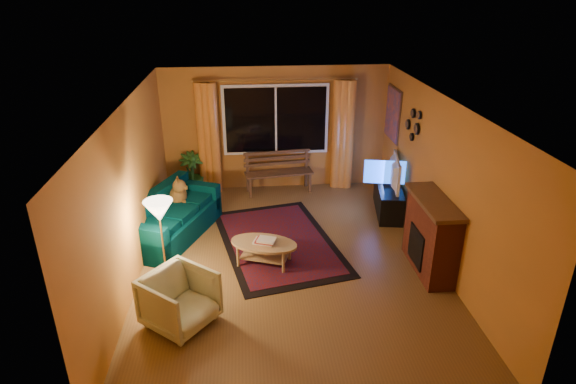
{
  "coord_description": "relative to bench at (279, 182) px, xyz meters",
  "views": [
    {
      "loc": [
        -0.61,
        -6.37,
        4.03
      ],
      "look_at": [
        0.0,
        0.3,
        1.05
      ],
      "focal_mm": 30.0,
      "sensor_mm": 36.0,
      "label": 1
    }
  ],
  "objects": [
    {
      "name": "floor",
      "position": [
        -0.03,
        -2.7,
        -0.22
      ],
      "size": [
        4.5,
        6.0,
        0.02
      ],
      "primitive_type": "cube",
      "color": "brown",
      "rests_on": "ground"
    },
    {
      "name": "ceiling",
      "position": [
        -0.03,
        -2.7,
        2.3
      ],
      "size": [
        4.5,
        6.0,
        0.02
      ],
      "primitive_type": "cube",
      "color": "white",
      "rests_on": "ground"
    },
    {
      "name": "wall_back",
      "position": [
        -0.03,
        0.31,
        1.04
      ],
      "size": [
        4.5,
        0.02,
        2.5
      ],
      "primitive_type": "cube",
      "color": "#BD772F",
      "rests_on": "ground"
    },
    {
      "name": "wall_left",
      "position": [
        -2.29,
        -2.7,
        1.04
      ],
      "size": [
        0.02,
        6.0,
        2.5
      ],
      "primitive_type": "cube",
      "color": "#BD772F",
      "rests_on": "ground"
    },
    {
      "name": "wall_right",
      "position": [
        2.23,
        -2.7,
        1.04
      ],
      "size": [
        0.02,
        6.0,
        2.5
      ],
      "primitive_type": "cube",
      "color": "#BD772F",
      "rests_on": "ground"
    },
    {
      "name": "window",
      "position": [
        -0.03,
        0.25,
        1.24
      ],
      "size": [
        2.0,
        0.02,
        1.3
      ],
      "primitive_type": "cube",
      "color": "black",
      "rests_on": "wall_back"
    },
    {
      "name": "curtain_rod",
      "position": [
        -0.03,
        0.2,
        2.04
      ],
      "size": [
        3.2,
        0.03,
        0.03
      ],
      "primitive_type": "cylinder",
      "rotation": [
        0.0,
        1.57,
        0.0
      ],
      "color": "#BF8C3F",
      "rests_on": "wall_back"
    },
    {
      "name": "curtain_left",
      "position": [
        -1.38,
        0.18,
        0.91
      ],
      "size": [
        0.36,
        0.36,
        2.24
      ],
      "primitive_type": "cylinder",
      "color": "orange",
      "rests_on": "ground"
    },
    {
      "name": "curtain_right",
      "position": [
        1.32,
        0.18,
        0.91
      ],
      "size": [
        0.36,
        0.36,
        2.24
      ],
      "primitive_type": "cylinder",
      "color": "orange",
      "rests_on": "ground"
    },
    {
      "name": "bench",
      "position": [
        0.0,
        0.0,
        0.0
      ],
      "size": [
        1.41,
        0.59,
        0.41
      ],
      "primitive_type": "cube",
      "rotation": [
        0.0,
        0.0,
        0.14
      ],
      "color": "#4C321F",
      "rests_on": "ground"
    },
    {
      "name": "potted_plant",
      "position": [
        -1.76,
        0.05,
        0.23
      ],
      "size": [
        0.63,
        0.63,
        0.87
      ],
      "primitive_type": "imported",
      "rotation": [
        0.0,
        0.0,
        0.36
      ],
      "color": "#235B1E",
      "rests_on": "ground"
    },
    {
      "name": "sofa",
      "position": [
        -1.91,
        -1.71,
        0.19
      ],
      "size": [
        1.55,
        2.13,
        0.79
      ],
      "primitive_type": "cube",
      "rotation": [
        0.0,
        0.0,
        -0.41
      ],
      "color": "#00292E",
      "rests_on": "ground"
    },
    {
      "name": "dog",
      "position": [
        -1.86,
        -1.27,
        0.42
      ],
      "size": [
        0.32,
        0.43,
        0.46
      ],
      "primitive_type": null,
      "rotation": [
        0.0,
        0.0,
        -0.03
      ],
      "color": "brown",
      "rests_on": "sofa"
    },
    {
      "name": "armchair",
      "position": [
        -1.54,
        -4.03,
        0.19
      ],
      "size": [
        1.04,
        1.05,
        0.79
      ],
      "primitive_type": "imported",
      "rotation": [
        0.0,
        0.0,
        0.88
      ],
      "color": "beige",
      "rests_on": "ground"
    },
    {
      "name": "floor_lamp",
      "position": [
        -1.86,
        -3.07,
        0.43
      ],
      "size": [
        0.26,
        0.26,
        1.27
      ],
      "primitive_type": "cylinder",
      "rotation": [
        0.0,
        0.0,
        -0.3
      ],
      "color": "#BF8C3F",
      "rests_on": "ground"
    },
    {
      "name": "rug",
      "position": [
        -0.17,
        -2.09,
        -0.2
      ],
      "size": [
        2.28,
        3.06,
        0.02
      ],
      "primitive_type": "cube",
      "rotation": [
        0.0,
        0.0,
        0.21
      ],
      "color": "#660A02",
      "rests_on": "ground"
    },
    {
      "name": "coffee_table",
      "position": [
        -0.43,
        -2.72,
        -0.02
      ],
      "size": [
        1.32,
        1.32,
        0.38
      ],
      "primitive_type": "cylinder",
      "rotation": [
        0.0,
        0.0,
        -0.34
      ],
      "color": "tan",
      "rests_on": "ground"
    },
    {
      "name": "tv_console",
      "position": [
        1.97,
        -1.13,
        0.06
      ],
      "size": [
        0.63,
        1.32,
        0.53
      ],
      "primitive_type": "cube",
      "rotation": [
        0.0,
        0.0,
        -0.17
      ],
      "color": "black",
      "rests_on": "ground"
    },
    {
      "name": "television",
      "position": [
        1.97,
        -1.13,
        0.6
      ],
      "size": [
        0.32,
        0.97,
        0.56
      ],
      "primitive_type": "imported",
      "rotation": [
        0.0,
        0.0,
        1.37
      ],
      "color": "black",
      "rests_on": "tv_console"
    },
    {
      "name": "fireplace",
      "position": [
        2.02,
        -3.1,
        0.34
      ],
      "size": [
        0.4,
        1.2,
        1.1
      ],
      "primitive_type": "cube",
      "color": "maroon",
      "rests_on": "ground"
    },
    {
      "name": "mirror_cluster",
      "position": [
        2.18,
        -1.4,
        1.59
      ],
      "size": [
        0.06,
        0.6,
        0.56
      ],
      "primitive_type": null,
      "color": "black",
      "rests_on": "wall_right"
    },
    {
      "name": "painting",
      "position": [
        2.19,
        -0.25,
        1.44
      ],
      "size": [
        0.04,
        0.76,
        0.96
      ],
      "primitive_type": "cube",
      "color": "#D45421",
      "rests_on": "wall_right"
    }
  ]
}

